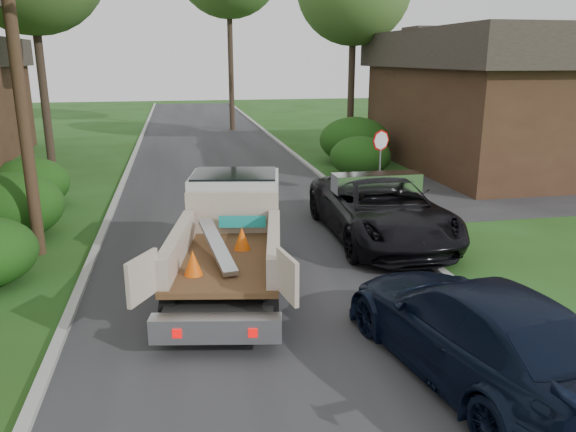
% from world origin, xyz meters
% --- Properties ---
extents(ground, '(120.00, 120.00, 0.00)m').
position_xyz_m(ground, '(0.00, 0.00, 0.00)').
color(ground, '#234112').
rests_on(ground, ground).
extents(road, '(8.00, 90.00, 0.02)m').
position_xyz_m(road, '(0.00, 10.00, 0.00)').
color(road, '#28282B').
rests_on(road, ground).
extents(side_street, '(16.00, 7.00, 0.02)m').
position_xyz_m(side_street, '(12.00, 9.00, 0.01)').
color(side_street, '#28282B').
rests_on(side_street, ground).
extents(curb_left, '(0.20, 90.00, 0.12)m').
position_xyz_m(curb_left, '(-4.10, 10.00, 0.06)').
color(curb_left, '#9E9E99').
rests_on(curb_left, ground).
extents(curb_right, '(0.20, 90.00, 0.12)m').
position_xyz_m(curb_right, '(4.10, 10.00, 0.06)').
color(curb_right, '#9E9E99').
rests_on(curb_right, ground).
extents(stop_sign, '(0.71, 0.32, 2.48)m').
position_xyz_m(stop_sign, '(5.20, 9.00, 1.78)').
color(stop_sign, slate).
rests_on(stop_sign, ground).
extents(utility_pole, '(2.42, 1.25, 10.00)m').
position_xyz_m(utility_pole, '(-5.48, 4.98, 5.17)').
color(utility_pole, '#382619').
rests_on(utility_pole, ground).
extents(house_right, '(9.72, 12.96, 6.20)m').
position_xyz_m(house_right, '(13.00, 14.00, 3.16)').
color(house_right, '#3C2418').
rests_on(house_right, ground).
extents(hedge_left_b, '(2.86, 2.86, 1.87)m').
position_xyz_m(hedge_left_b, '(-6.50, 6.50, 0.94)').
color(hedge_left_b, '#1B3E0E').
rests_on(hedge_left_b, ground).
extents(hedge_left_c, '(2.60, 2.60, 1.70)m').
position_xyz_m(hedge_left_c, '(-6.80, 10.00, 0.85)').
color(hedge_left_c, '#1B3E0E').
rests_on(hedge_left_c, ground).
extents(hedge_right_a, '(2.60, 2.60, 1.70)m').
position_xyz_m(hedge_right_a, '(5.80, 13.00, 0.85)').
color(hedge_right_a, '#1B3E0E').
rests_on(hedge_right_a, ground).
extents(hedge_right_b, '(3.38, 3.38, 2.21)m').
position_xyz_m(hedge_right_b, '(6.50, 16.00, 1.10)').
color(hedge_right_b, '#1B3E0E').
rests_on(hedge_right_b, ground).
extents(flatbed_truck, '(3.44, 6.22, 2.23)m').
position_xyz_m(flatbed_truck, '(-0.73, 2.47, 1.21)').
color(flatbed_truck, black).
rests_on(flatbed_truck, ground).
extents(black_pickup, '(2.99, 6.32, 1.74)m').
position_xyz_m(black_pickup, '(3.60, 4.50, 0.87)').
color(black_pickup, black).
rests_on(black_pickup, ground).
extents(navy_suv, '(3.06, 5.79, 1.60)m').
position_xyz_m(navy_suv, '(2.60, -2.50, 0.80)').
color(navy_suv, black).
rests_on(navy_suv, ground).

